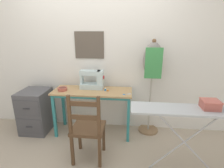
% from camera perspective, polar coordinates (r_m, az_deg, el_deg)
% --- Properties ---
extents(ground_plane, '(14.00, 14.00, 0.00)m').
position_cam_1_polar(ground_plane, '(2.84, -6.93, -17.77)').
color(ground_plane, tan).
extents(wall_back, '(10.00, 0.07, 2.55)m').
position_cam_1_polar(wall_back, '(2.86, -5.53, 10.17)').
color(wall_back, silver).
rests_on(wall_back, ground_plane).
extents(sewing_table, '(1.21, 0.46, 0.73)m').
position_cam_1_polar(sewing_table, '(2.73, -6.41, -4.14)').
color(sewing_table, tan).
rests_on(sewing_table, ground_plane).
extents(sewing_machine, '(0.38, 0.18, 0.31)m').
position_cam_1_polar(sewing_machine, '(2.76, -6.14, 1.29)').
color(sewing_machine, silver).
rests_on(sewing_machine, sewing_table).
extents(fabric_bowl, '(0.14, 0.14, 0.05)m').
position_cam_1_polar(fabric_bowl, '(2.78, -15.87, -1.57)').
color(fabric_bowl, '#B25647').
rests_on(fabric_bowl, sewing_table).
extents(scissors, '(0.12, 0.07, 0.01)m').
position_cam_1_polar(scissors, '(2.53, 4.44, -3.37)').
color(scissors, silver).
rests_on(scissors, sewing_table).
extents(thread_spool_near_machine, '(0.04, 0.04, 0.04)m').
position_cam_1_polar(thread_spool_near_machine, '(2.66, -2.23, -1.84)').
color(thread_spool_near_machine, '#2875C1').
rests_on(thread_spool_near_machine, sewing_table).
extents(thread_spool_mid_table, '(0.03, 0.03, 0.03)m').
position_cam_1_polar(thread_spool_mid_table, '(2.64, -1.33, -2.12)').
color(thread_spool_mid_table, orange).
rests_on(thread_spool_mid_table, sewing_table).
extents(wooden_chair, '(0.40, 0.38, 0.94)m').
position_cam_1_polar(wooden_chair, '(2.27, -7.97, -14.34)').
color(wooden_chair, '#513823').
rests_on(wooden_chair, ground_plane).
extents(filing_cabinet, '(0.43, 0.49, 0.70)m').
position_cam_1_polar(filing_cabinet, '(3.16, -23.58, -8.06)').
color(filing_cabinet, '#4C4C51').
rests_on(filing_cabinet, ground_plane).
extents(dress_form, '(0.32, 0.32, 1.50)m').
position_cam_1_polar(dress_form, '(2.71, 13.04, 5.25)').
color(dress_form, '#846647').
rests_on(dress_form, ground_plane).
extents(ironing_board, '(1.24, 0.30, 0.82)m').
position_cam_1_polar(ironing_board, '(2.09, 23.69, -8.65)').
color(ironing_board, '#ADB2B7').
rests_on(ironing_board, ground_plane).
extents(storage_box, '(0.19, 0.17, 0.10)m').
position_cam_1_polar(storage_box, '(2.16, 29.40, -5.84)').
color(storage_box, '#AD564C').
rests_on(storage_box, ironing_board).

